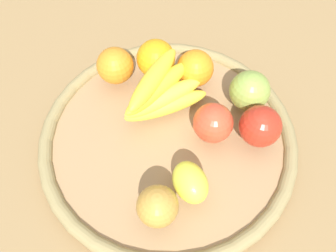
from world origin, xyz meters
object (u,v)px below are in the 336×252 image
Objects in this scene: apple_2 at (260,126)px; lemon_0 at (190,182)px; apple_3 at (213,123)px; apple_1 at (158,206)px; apple_0 at (250,91)px; orange_2 at (115,66)px; orange_0 at (195,68)px; orange_1 at (156,59)px; banana_bunch at (161,92)px.

lemon_0 is at bearing -66.08° from apple_2.
apple_1 is (0.12, -0.13, -0.00)m from apple_3.
apple_0 reaches higher than apple_2.
apple_3 is at bearing 132.73° from apple_1.
apple_0 is at bearing 171.33° from apple_2.
apple_0 reaches higher than lemon_0.
apple_3 reaches higher than lemon_0.
orange_0 is at bearing 72.54° from orange_2.
apple_0 is (-0.14, 0.15, 0.01)m from lemon_0.
apple_0 reaches higher than apple_1.
apple_2 is at bearing 34.38° from orange_1.
apple_0 is at bearing 44.96° from orange_0.
apple_2 is 1.01× the size of orange_2.
apple_2 is 0.29m from orange_2.
orange_1 is (-0.17, -0.06, 0.00)m from apple_3.
apple_1 is 0.87× the size of apple_0.
banana_bunch is at bearing -179.03° from lemon_0.
apple_1 is at bearing -13.36° from orange_1.
orange_2 is (-0.00, -0.08, -0.00)m from orange_1.
apple_3 is (-0.09, 0.07, 0.01)m from lemon_0.
lemon_0 is 1.01× the size of orange_0.
banana_bunch reaches higher than lemon_0.
banana_bunch is 0.21m from apple_1.
orange_1 is (-0.08, 0.01, -0.00)m from banana_bunch.
orange_2 reaches higher than lemon_0.
lemon_0 is at bearing 113.99° from apple_1.
orange_2 is at bearing -177.71° from apple_1.
orange_2 is (-0.26, -0.07, 0.01)m from lemon_0.
lemon_0 is 0.26m from orange_1.
apple_3 is 0.13m from orange_0.
apple_3 is 0.98× the size of orange_2.
banana_bunch is at bearing 164.37° from apple_1.
apple_0 is (0.12, 0.22, 0.00)m from orange_2.
banana_bunch reaches higher than orange_0.
orange_1 is (-0.26, 0.01, 0.01)m from lemon_0.
apple_1 is (0.20, -0.06, -0.01)m from banana_bunch.
banana_bunch is at bearing -7.80° from orange_1.
apple_2 is at bearing 113.94° from apple_1.
orange_0 reaches higher than apple_3.
orange_2 is 0.96× the size of apple_0.
orange_0 is (0.04, 0.07, -0.00)m from orange_1.
apple_3 is 0.96× the size of apple_2.
orange_1 reaches higher than apple_1.
banana_bunch reaches higher than apple_2.
apple_3 is at bearing 40.30° from banana_bunch.
banana_bunch is at bearing -127.41° from apple_2.
orange_2 is (-0.29, -0.01, 0.00)m from apple_1.
apple_0 is (0.12, 0.15, -0.00)m from orange_1.
orange_1 is (-0.29, 0.07, 0.01)m from apple_1.
lemon_0 is at bearing 0.97° from banana_bunch.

